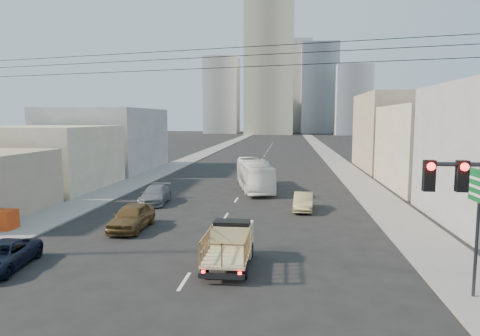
% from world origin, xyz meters
% --- Properties ---
extents(ground, '(420.00, 420.00, 0.00)m').
position_xyz_m(ground, '(0.00, 0.00, 0.00)').
color(ground, black).
rests_on(ground, ground).
extents(sidewalk_left, '(3.50, 180.00, 0.12)m').
position_xyz_m(sidewalk_left, '(-11.75, 70.00, 0.06)').
color(sidewalk_left, gray).
rests_on(sidewalk_left, ground).
extents(sidewalk_right, '(3.50, 180.00, 0.12)m').
position_xyz_m(sidewalk_right, '(11.75, 70.00, 0.06)').
color(sidewalk_right, gray).
rests_on(sidewalk_right, ground).
extents(lane_dashes, '(0.15, 104.00, 0.01)m').
position_xyz_m(lane_dashes, '(0.00, 53.00, 0.01)').
color(lane_dashes, silver).
rests_on(lane_dashes, ground).
extents(flatbed_pickup, '(1.95, 4.41, 1.90)m').
position_xyz_m(flatbed_pickup, '(1.61, 4.17, 1.09)').
color(flatbed_pickup, '#CABD87').
rests_on(flatbed_pickup, ground).
extents(navy_pickup, '(2.53, 4.60, 1.22)m').
position_xyz_m(navy_pickup, '(-8.48, 2.50, 0.61)').
color(navy_pickup, black).
rests_on(navy_pickup, ground).
extents(city_bus, '(4.47, 10.51, 2.85)m').
position_xyz_m(city_bus, '(1.09, 25.40, 1.43)').
color(city_bus, white).
rests_on(city_bus, ground).
extents(sedan_brown, '(1.87, 4.60, 1.56)m').
position_xyz_m(sedan_brown, '(-5.19, 9.89, 0.78)').
color(sedan_brown, brown).
rests_on(sedan_brown, ground).
extents(sedan_tan, '(1.60, 3.97, 1.28)m').
position_xyz_m(sedan_tan, '(5.40, 16.59, 0.64)').
color(sedan_tan, '#9A8A5A').
rests_on(sedan_tan, ground).
extents(sedan_grey, '(2.35, 4.92, 1.38)m').
position_xyz_m(sedan_grey, '(-6.28, 17.94, 0.69)').
color(sedan_grey, slate).
rests_on(sedan_grey, ground).
extents(green_sign, '(0.18, 1.60, 5.00)m').
position_xyz_m(green_sign, '(11.16, 1.50, 3.74)').
color(green_sign, '#2D2D33').
rests_on(green_sign, ground).
extents(overhead_wires, '(23.01, 5.02, 0.72)m').
position_xyz_m(overhead_wires, '(0.00, 1.50, 8.97)').
color(overhead_wires, black).
rests_on(overhead_wires, ground).
extents(crate_stack, '(1.80, 1.20, 1.14)m').
position_xyz_m(crate_stack, '(-13.00, 8.68, 0.69)').
color(crate_stack, '#C23B12').
rests_on(crate_stack, sidewalk_left).
extents(bldg_right_mid, '(11.00, 14.00, 8.00)m').
position_xyz_m(bldg_right_mid, '(19.50, 28.00, 4.00)').
color(bldg_right_mid, '#AFA58D').
rests_on(bldg_right_mid, ground).
extents(bldg_right_far, '(12.00, 16.00, 10.00)m').
position_xyz_m(bldg_right_far, '(20.00, 44.00, 5.00)').
color(bldg_right_far, gray).
rests_on(bldg_right_far, ground).
extents(bldg_left_mid, '(11.00, 12.00, 6.00)m').
position_xyz_m(bldg_left_mid, '(-19.00, 24.00, 3.00)').
color(bldg_left_mid, '#AFA58D').
rests_on(bldg_left_mid, ground).
extents(bldg_left_far, '(12.00, 16.00, 8.00)m').
position_xyz_m(bldg_left_far, '(-19.50, 39.00, 4.00)').
color(bldg_left_far, gray).
rests_on(bldg_left_far, ground).
extents(high_rise_tower, '(20.00, 20.00, 60.00)m').
position_xyz_m(high_rise_tower, '(-4.00, 170.00, 30.00)').
color(high_rise_tower, gray).
rests_on(high_rise_tower, ground).
extents(midrise_ne, '(16.00, 16.00, 40.00)m').
position_xyz_m(midrise_ne, '(18.00, 185.00, 20.00)').
color(midrise_ne, gray).
rests_on(midrise_ne, ground).
extents(midrise_nw, '(15.00, 15.00, 34.00)m').
position_xyz_m(midrise_nw, '(-26.00, 180.00, 17.00)').
color(midrise_nw, gray).
rests_on(midrise_nw, ground).
extents(midrise_back, '(18.00, 18.00, 44.00)m').
position_xyz_m(midrise_back, '(6.00, 200.00, 22.00)').
color(midrise_back, gray).
rests_on(midrise_back, ground).
extents(midrise_east, '(14.00, 14.00, 28.00)m').
position_xyz_m(midrise_east, '(30.00, 165.00, 14.00)').
color(midrise_east, gray).
rests_on(midrise_east, ground).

